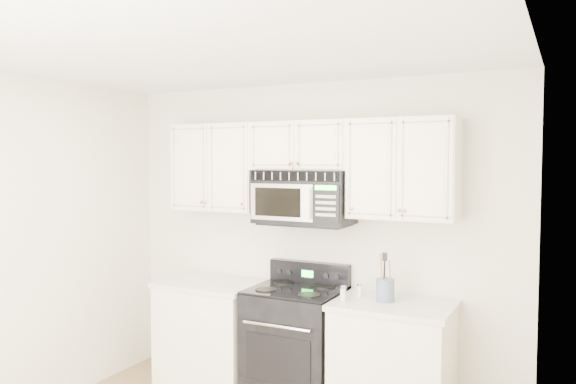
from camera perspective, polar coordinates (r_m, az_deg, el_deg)
The scene contains 9 objects.
room at distance 3.25m, azimuth -10.51°, elevation -8.51°, with size 3.51×3.51×2.61m.
base_cabinet_left at distance 5.06m, azimuth -7.64°, elevation -14.43°, with size 0.86×0.65×0.92m.
base_cabinet_right at distance 4.40m, azimuth 10.64°, elevation -17.19°, with size 0.86×0.65×0.92m.
range at distance 4.67m, azimuth 0.81°, elevation -15.18°, with size 0.71×0.65×1.11m.
upper_cabinets at distance 4.55m, azimuth 1.62°, elevation 2.93°, with size 2.44×0.37×0.75m.
microwave at distance 4.52m, azimuth 1.63°, elevation -0.48°, with size 0.78×0.44×0.43m.
utensil_crock at distance 4.25m, azimuth 9.86°, elevation -9.72°, with size 0.13×0.13×0.36m.
shaker_salt at distance 4.24m, azimuth 5.63°, elevation -10.19°, with size 0.05×0.05×0.11m.
shaker_pepper at distance 4.36m, azimuth 7.31°, elevation -9.87°, with size 0.04×0.04×0.10m.
Camera 1 is at (1.94, -2.53, 1.96)m, focal length 35.00 mm.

